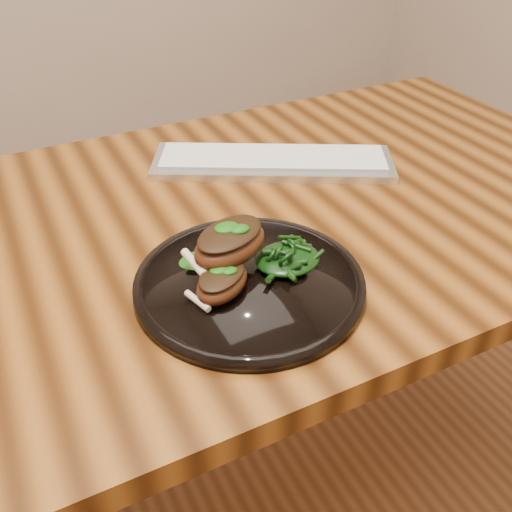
# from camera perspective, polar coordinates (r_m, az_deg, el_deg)

# --- Properties ---
(desk) EXTENTS (1.60, 0.80, 0.75)m
(desk) POSITION_cam_1_polar(r_m,az_deg,el_deg) (0.97, -5.30, -0.65)
(desk) COLOR #371A06
(desk) RESTS_ON ground
(plate) EXTENTS (0.31, 0.31, 0.02)m
(plate) POSITION_cam_1_polar(r_m,az_deg,el_deg) (0.78, -0.65, -2.72)
(plate) COLOR black
(plate) RESTS_ON desk
(lamb_chop_front) EXTENTS (0.11, 0.10, 0.04)m
(lamb_chop_front) POSITION_cam_1_polar(r_m,az_deg,el_deg) (0.74, -3.45, -2.50)
(lamb_chop_front) COLOR #441F0D
(lamb_chop_front) RESTS_ON plate
(lamb_chop_back) EXTENTS (0.14, 0.12, 0.05)m
(lamb_chop_back) POSITION_cam_1_polar(r_m,az_deg,el_deg) (0.76, -2.67, 1.35)
(lamb_chop_back) COLOR #441F0D
(lamb_chop_back) RESTS_ON plate
(herb_smear) EXTENTS (0.07, 0.05, 0.00)m
(herb_smear) POSITION_cam_1_polar(r_m,az_deg,el_deg) (0.81, -5.26, -0.29)
(herb_smear) COLOR #0A4107
(herb_smear) RESTS_ON plate
(greens_heap) EXTENTS (0.09, 0.09, 0.04)m
(greens_heap) POSITION_cam_1_polar(r_m,az_deg,el_deg) (0.79, 3.17, 0.09)
(greens_heap) COLOR black
(greens_heap) RESTS_ON plate
(keyboard) EXTENTS (0.46, 0.33, 0.02)m
(keyboard) POSITION_cam_1_polar(r_m,az_deg,el_deg) (1.09, 1.69, 9.46)
(keyboard) COLOR silver
(keyboard) RESTS_ON desk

